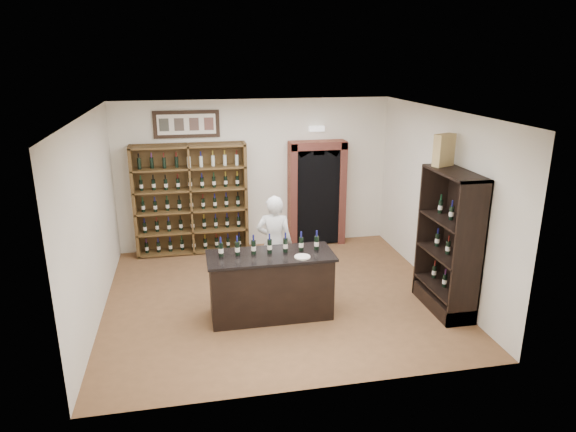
{
  "coord_description": "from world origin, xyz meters",
  "views": [
    {
      "loc": [
        -1.32,
        -7.57,
        3.83
      ],
      "look_at": [
        0.24,
        0.3,
        1.29
      ],
      "focal_mm": 32.0,
      "sensor_mm": 36.0,
      "label": 1
    }
  ],
  "objects_px": {
    "wine_shelf": "(191,199)",
    "wine_crate": "(444,150)",
    "counter_bottle_0": "(221,249)",
    "side_cabinet": "(448,263)",
    "tasting_counter": "(271,286)",
    "shopkeeper": "(274,243)"
  },
  "relations": [
    {
      "from": "wine_shelf",
      "to": "tasting_counter",
      "type": "bearing_deg",
      "value": -69.44
    },
    {
      "from": "shopkeeper",
      "to": "side_cabinet",
      "type": "bearing_deg",
      "value": 169.17
    },
    {
      "from": "wine_shelf",
      "to": "counter_bottle_0",
      "type": "height_order",
      "value": "wine_shelf"
    },
    {
      "from": "wine_shelf",
      "to": "side_cabinet",
      "type": "distance_m",
      "value": 5.02
    },
    {
      "from": "wine_shelf",
      "to": "wine_crate",
      "type": "relative_size",
      "value": 4.5
    },
    {
      "from": "side_cabinet",
      "to": "wine_crate",
      "type": "xyz_separation_m",
      "value": [
        -0.04,
        0.4,
        1.69
      ]
    },
    {
      "from": "wine_shelf",
      "to": "counter_bottle_0",
      "type": "bearing_deg",
      "value": -82.45
    },
    {
      "from": "shopkeeper",
      "to": "wine_crate",
      "type": "xyz_separation_m",
      "value": [
        2.47,
        -0.81,
        1.62
      ]
    },
    {
      "from": "wine_shelf",
      "to": "side_cabinet",
      "type": "relative_size",
      "value": 1.0
    },
    {
      "from": "counter_bottle_0",
      "to": "wine_crate",
      "type": "height_order",
      "value": "wine_crate"
    },
    {
      "from": "wine_shelf",
      "to": "counter_bottle_0",
      "type": "xyz_separation_m",
      "value": [
        0.38,
        -2.87,
        0.01
      ]
    },
    {
      "from": "tasting_counter",
      "to": "counter_bottle_0",
      "type": "height_order",
      "value": "counter_bottle_0"
    },
    {
      "from": "counter_bottle_0",
      "to": "shopkeeper",
      "type": "height_order",
      "value": "shopkeeper"
    },
    {
      "from": "counter_bottle_0",
      "to": "wine_crate",
      "type": "distance_m",
      "value": 3.66
    },
    {
      "from": "tasting_counter",
      "to": "counter_bottle_0",
      "type": "xyz_separation_m",
      "value": [
        -0.72,
        0.07,
        0.61
      ]
    },
    {
      "from": "tasting_counter",
      "to": "side_cabinet",
      "type": "height_order",
      "value": "side_cabinet"
    },
    {
      "from": "wine_shelf",
      "to": "side_cabinet",
      "type": "xyz_separation_m",
      "value": [
        3.82,
        -3.23,
        -0.35
      ]
    },
    {
      "from": "shopkeeper",
      "to": "wine_crate",
      "type": "height_order",
      "value": "wine_crate"
    },
    {
      "from": "wine_shelf",
      "to": "counter_bottle_0",
      "type": "relative_size",
      "value": 7.33
    },
    {
      "from": "side_cabinet",
      "to": "counter_bottle_0",
      "type": "bearing_deg",
      "value": 173.92
    },
    {
      "from": "wine_shelf",
      "to": "wine_crate",
      "type": "height_order",
      "value": "wine_crate"
    },
    {
      "from": "wine_crate",
      "to": "tasting_counter",
      "type": "bearing_deg",
      "value": 158.64
    }
  ]
}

